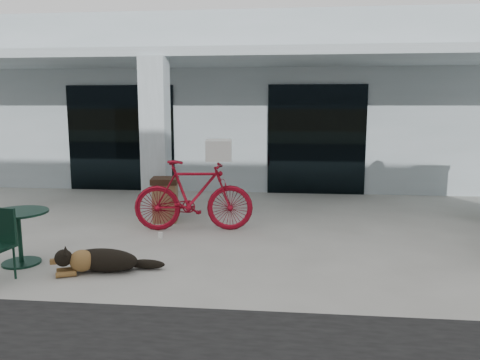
# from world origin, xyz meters

# --- Properties ---
(ground) EXTENTS (80.00, 80.00, 0.00)m
(ground) POSITION_xyz_m (0.00, 0.00, 0.00)
(ground) COLOR #B5B3AA
(ground) RESTS_ON ground
(building) EXTENTS (22.00, 7.00, 4.50)m
(building) POSITION_xyz_m (0.00, 8.50, 2.25)
(building) COLOR silver
(building) RESTS_ON ground
(storefront_glass_left) EXTENTS (2.80, 0.06, 2.70)m
(storefront_glass_left) POSITION_xyz_m (-3.20, 4.98, 1.35)
(storefront_glass_left) COLOR black
(storefront_glass_left) RESTS_ON ground
(storefront_glass_right) EXTENTS (2.40, 0.06, 2.70)m
(storefront_glass_right) POSITION_xyz_m (1.80, 4.98, 1.35)
(storefront_glass_right) COLOR black
(storefront_glass_right) RESTS_ON ground
(column) EXTENTS (0.50, 0.50, 3.12)m
(column) POSITION_xyz_m (-1.50, 2.30, 1.56)
(column) COLOR silver
(column) RESTS_ON ground
(overhang) EXTENTS (22.00, 2.80, 0.18)m
(overhang) POSITION_xyz_m (0.00, 3.60, 3.21)
(overhang) COLOR silver
(overhang) RESTS_ON column
(bicycle) EXTENTS (2.14, 0.84, 1.25)m
(bicycle) POSITION_xyz_m (-0.53, 1.20, 0.63)
(bicycle) COLOR maroon
(bicycle) RESTS_ON ground
(laundry_basket) EXTENTS (0.51, 0.64, 0.35)m
(laundry_basket) POSITION_xyz_m (-0.08, 1.26, 1.43)
(laundry_basket) COLOR white
(laundry_basket) RESTS_ON bicycle
(dog) EXTENTS (1.13, 0.76, 0.36)m
(dog) POSITION_xyz_m (-1.30, -0.99, 0.18)
(dog) COLOR black
(dog) RESTS_ON ground
(cup_near_dog) EXTENTS (0.08, 0.08, 0.10)m
(cup_near_dog) POSITION_xyz_m (-0.99, 0.66, 0.05)
(cup_near_dog) COLOR white
(cup_near_dog) RESTS_ON ground
(cafe_table_near) EXTENTS (1.02, 1.02, 0.75)m
(cafe_table_near) POSITION_xyz_m (-2.57, -0.80, 0.38)
(cafe_table_near) COLOR #103023
(cafe_table_near) RESTS_ON ground
(trash_receptacle) EXTENTS (0.55, 0.55, 0.84)m
(trash_receptacle) POSITION_xyz_m (-1.20, 1.80, 0.42)
(trash_receptacle) COLOR brown
(trash_receptacle) RESTS_ON ground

